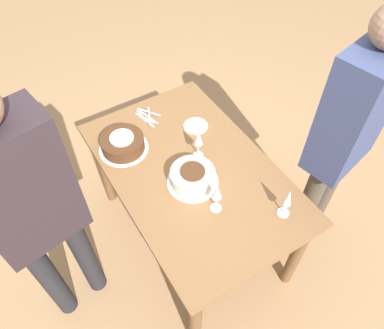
# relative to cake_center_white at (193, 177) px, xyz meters

# --- Properties ---
(ground_plane) EXTENTS (12.00, 12.00, 0.00)m
(ground_plane) POSITION_rel_cake_center_white_xyz_m (-0.08, 0.04, -0.80)
(ground_plane) COLOR #A87F56
(dining_table) EXTENTS (1.37, 0.86, 0.75)m
(dining_table) POSITION_rel_cake_center_white_xyz_m (-0.08, 0.04, -0.17)
(dining_table) COLOR brown
(dining_table) RESTS_ON ground_plane
(cake_center_white) EXTENTS (0.29, 0.29, 0.10)m
(cake_center_white) POSITION_rel_cake_center_white_xyz_m (0.00, 0.00, 0.00)
(cake_center_white) COLOR white
(cake_center_white) RESTS_ON dining_table
(cake_front_chocolate) EXTENTS (0.30, 0.30, 0.10)m
(cake_front_chocolate) POSITION_rel_cake_center_white_xyz_m (-0.43, -0.22, -0.00)
(cake_front_chocolate) COLOR white
(cake_front_chocolate) RESTS_ON dining_table
(wine_glass_near) EXTENTS (0.06, 0.06, 0.20)m
(wine_glass_near) POSITION_rel_cake_center_white_xyz_m (0.21, 0.01, 0.09)
(wine_glass_near) COLOR silver
(wine_glass_near) RESTS_ON dining_table
(wine_glass_far) EXTENTS (0.06, 0.06, 0.19)m
(wine_glass_far) POSITION_rel_cake_center_white_xyz_m (0.42, 0.30, 0.08)
(wine_glass_far) COLOR silver
(wine_glass_far) RESTS_ON dining_table
(wine_glass_extra) EXTENTS (0.06, 0.06, 0.20)m
(wine_glass_extra) POSITION_rel_cake_center_white_xyz_m (-0.15, 0.13, 0.09)
(wine_glass_extra) COLOR silver
(wine_glass_extra) RESTS_ON dining_table
(dessert_plate_left) EXTENTS (0.16, 0.16, 0.01)m
(dessert_plate_left) POSITION_rel_cake_center_white_xyz_m (-0.36, 0.25, -0.04)
(dessert_plate_left) COLOR beige
(dessert_plate_left) RESTS_ON dining_table
(fork_pile) EXTENTS (0.21, 0.13, 0.02)m
(fork_pile) POSITION_rel_cake_center_white_xyz_m (-0.59, 0.02, -0.04)
(fork_pile) COLOR silver
(fork_pile) RESTS_ON dining_table
(person_cutting) EXTENTS (0.29, 0.43, 1.71)m
(person_cutting) POSITION_rel_cake_center_white_xyz_m (-0.08, -0.79, 0.24)
(person_cutting) COLOR #232328
(person_cutting) RESTS_ON ground_plane
(person_watching) EXTENTS (0.30, 0.44, 1.73)m
(person_watching) POSITION_rel_cake_center_white_xyz_m (0.33, 0.73, 0.25)
(person_watching) COLOR #4C4238
(person_watching) RESTS_ON ground_plane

